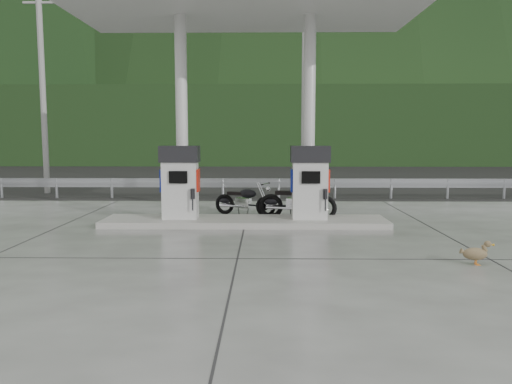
{
  "coord_description": "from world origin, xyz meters",
  "views": [
    {
      "loc": [
        0.48,
        -9.73,
        2.19
      ],
      "look_at": [
        0.3,
        1.0,
        1.0
      ],
      "focal_mm": 35.0,
      "sensor_mm": 36.0,
      "label": 1
    }
  ],
  "objects_px": {
    "gas_pump_right": "(310,183)",
    "motorcycle_right": "(297,202)",
    "motorcycle_left": "(245,201)",
    "duck": "(475,254)",
    "gas_pump_left": "(180,182)"
  },
  "relations": [
    {
      "from": "gas_pump_right",
      "to": "motorcycle_right",
      "type": "relative_size",
      "value": 0.93
    },
    {
      "from": "motorcycle_left",
      "to": "duck",
      "type": "height_order",
      "value": "motorcycle_left"
    },
    {
      "from": "gas_pump_left",
      "to": "motorcycle_left",
      "type": "bearing_deg",
      "value": 43.18
    },
    {
      "from": "gas_pump_right",
      "to": "duck",
      "type": "bearing_deg",
      "value": -57.23
    },
    {
      "from": "gas_pump_right",
      "to": "motorcycle_left",
      "type": "relative_size",
      "value": 1.06
    },
    {
      "from": "motorcycle_left",
      "to": "motorcycle_right",
      "type": "xyz_separation_m",
      "value": [
        1.42,
        -0.57,
        0.06
      ]
    },
    {
      "from": "gas_pump_left",
      "to": "motorcycle_left",
      "type": "height_order",
      "value": "gas_pump_left"
    },
    {
      "from": "gas_pump_right",
      "to": "motorcycle_left",
      "type": "bearing_deg",
      "value": 138.92
    },
    {
      "from": "gas_pump_left",
      "to": "duck",
      "type": "distance_m",
      "value": 6.91
    },
    {
      "from": "gas_pump_right",
      "to": "gas_pump_left",
      "type": "bearing_deg",
      "value": 180.0
    },
    {
      "from": "gas_pump_right",
      "to": "motorcycle_right",
      "type": "bearing_deg",
      "value": 105.45
    },
    {
      "from": "gas_pump_right",
      "to": "duck",
      "type": "distance_m",
      "value": 4.65
    },
    {
      "from": "motorcycle_left",
      "to": "motorcycle_right",
      "type": "bearing_deg",
      "value": 1.04
    },
    {
      "from": "gas_pump_right",
      "to": "motorcycle_right",
      "type": "distance_m",
      "value": 1.08
    },
    {
      "from": "gas_pump_right",
      "to": "motorcycle_left",
      "type": "height_order",
      "value": "gas_pump_right"
    }
  ]
}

